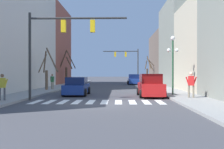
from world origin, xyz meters
TOP-DOWN VIEW (x-y plane):
  - ground_plane at (0.00, 0.00)m, footprint 240.00×240.00m
  - sidewalk_right at (6.37, 0.00)m, footprint 2.72×90.00m
  - building_row_left at (-10.73, 15.34)m, footprint 6.00×40.19m
  - building_row_right at (10.73, 17.53)m, footprint 6.00×45.33m
  - crosswalk_stripes at (0.00, 1.22)m, footprint 8.55×2.60m
  - traffic_signal_near at (-2.79, 2.12)m, footprint 6.77×0.28m
  - traffic_signal_far at (2.99, 30.13)m, footprint 6.23×0.28m
  - street_lamp_right_corner at (5.72, 5.39)m, footprint 0.95×0.36m
  - car_parked_left_near at (3.87, 27.59)m, footprint 2.04×4.90m
  - car_driving_toward_lane at (-2.20, 6.43)m, footprint 1.98×4.30m
  - car_parked_right_mid at (3.90, 5.16)m, footprint 1.97×4.50m
  - pedestrian_waiting_at_curb at (6.48, 2.82)m, footprint 0.77×0.34m
  - pedestrian_crossing_street at (-5.77, 12.19)m, footprint 0.58×0.53m
  - pedestrian_near_right_corner at (-6.03, 0.66)m, footprint 0.73×0.27m
  - street_tree_left_near at (-6.81, 25.36)m, footprint 2.40×1.26m
  - street_tree_right_mid at (-6.13, 11.56)m, footprint 2.00×1.77m
  - street_tree_right_near at (6.69, 31.24)m, footprint 2.56×1.56m

SIDE VIEW (x-z plane):
  - ground_plane at x=0.00m, z-range 0.00..0.00m
  - crosswalk_stripes at x=0.00m, z-range 0.00..0.01m
  - sidewalk_right at x=6.37m, z-range 0.00..0.15m
  - car_driving_toward_lane at x=-2.20m, z-range -0.05..1.49m
  - car_parked_left_near at x=3.87m, z-range -0.06..1.63m
  - car_parked_right_mid at x=3.90m, z-range -0.07..1.75m
  - pedestrian_crossing_street at x=-5.77m, z-range 0.30..1.93m
  - pedestrian_near_right_corner at x=-6.03m, z-range 0.30..1.99m
  - pedestrian_waiting_at_curb at x=6.48m, z-range 0.32..2.13m
  - street_tree_right_mid at x=-6.13m, z-range 0.00..4.42m
  - street_tree_right_near at x=6.69m, z-range 0.06..4.85m
  - street_tree_left_near at x=-6.81m, z-range -0.26..5.18m
  - street_lamp_right_corner at x=5.72m, z-range 1.11..5.82m
  - traffic_signal_near at x=-2.79m, z-range 1.37..7.42m
  - traffic_signal_far at x=2.99m, z-range 1.36..7.46m
  - building_row_right at x=10.73m, z-range -1.00..10.48m
  - building_row_left at x=-10.73m, z-range -0.67..12.77m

